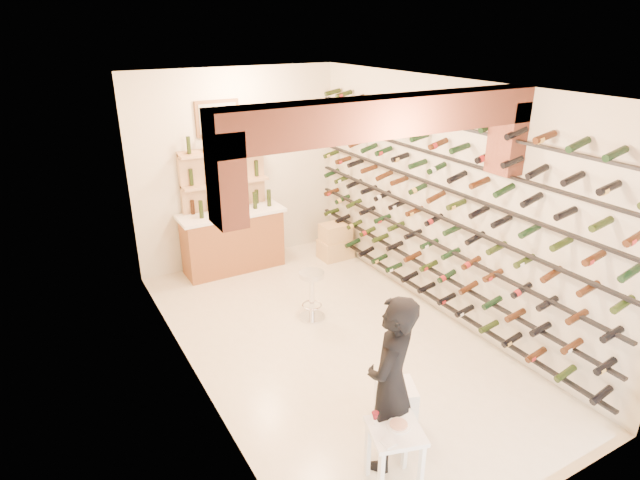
{
  "coord_description": "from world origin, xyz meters",
  "views": [
    {
      "loc": [
        -3.04,
        -5.01,
        3.83
      ],
      "look_at": [
        0.0,
        0.3,
        1.3
      ],
      "focal_mm": 29.72,
      "sensor_mm": 36.0,
      "label": 1
    }
  ],
  "objects_px": {
    "back_counter": "(233,239)",
    "tasting_table": "(395,440)",
    "white_stool": "(396,405)",
    "crate_lower": "(335,249)",
    "wine_rack": "(432,208)",
    "chrome_barstool": "(312,292)",
    "person": "(391,384)"
  },
  "relations": [
    {
      "from": "person",
      "to": "tasting_table",
      "type": "bearing_deg",
      "value": 28.8
    },
    {
      "from": "back_counter",
      "to": "crate_lower",
      "type": "xyz_separation_m",
      "value": [
        1.7,
        -0.45,
        -0.37
      ]
    },
    {
      "from": "wine_rack",
      "to": "crate_lower",
      "type": "distance_m",
      "value": 2.6
    },
    {
      "from": "wine_rack",
      "to": "white_stool",
      "type": "distance_m",
      "value": 2.74
    },
    {
      "from": "person",
      "to": "chrome_barstool",
      "type": "xyz_separation_m",
      "value": [
        0.64,
        2.61,
        -0.46
      ]
    },
    {
      "from": "white_stool",
      "to": "crate_lower",
      "type": "relative_size",
      "value": 0.83
    },
    {
      "from": "crate_lower",
      "to": "chrome_barstool",
      "type": "bearing_deg",
      "value": -130.4
    },
    {
      "from": "wine_rack",
      "to": "chrome_barstool",
      "type": "bearing_deg",
      "value": 157.44
    },
    {
      "from": "wine_rack",
      "to": "person",
      "type": "distance_m",
      "value": 2.99
    },
    {
      "from": "white_stool",
      "to": "crate_lower",
      "type": "bearing_deg",
      "value": 67.06
    },
    {
      "from": "wine_rack",
      "to": "back_counter",
      "type": "xyz_separation_m",
      "value": [
        -1.83,
        2.65,
        -1.02
      ]
    },
    {
      "from": "chrome_barstool",
      "to": "crate_lower",
      "type": "xyz_separation_m",
      "value": [
        1.35,
        1.59,
        -0.24
      ]
    },
    {
      "from": "chrome_barstool",
      "to": "crate_lower",
      "type": "relative_size",
      "value": 1.26
    },
    {
      "from": "tasting_table",
      "to": "wine_rack",
      "type": "bearing_deg",
      "value": 62.04
    },
    {
      "from": "back_counter",
      "to": "white_stool",
      "type": "relative_size",
      "value": 3.68
    },
    {
      "from": "person",
      "to": "crate_lower",
      "type": "distance_m",
      "value": 4.69
    },
    {
      "from": "back_counter",
      "to": "tasting_table",
      "type": "relative_size",
      "value": 2.18
    },
    {
      "from": "person",
      "to": "chrome_barstool",
      "type": "height_order",
      "value": "person"
    },
    {
      "from": "tasting_table",
      "to": "back_counter",
      "type": "bearing_deg",
      "value": 101.91
    },
    {
      "from": "wine_rack",
      "to": "back_counter",
      "type": "relative_size",
      "value": 3.35
    },
    {
      "from": "white_stool",
      "to": "person",
      "type": "bearing_deg",
      "value": -136.3
    },
    {
      "from": "back_counter",
      "to": "white_stool",
      "type": "distance_m",
      "value": 4.3
    },
    {
      "from": "wine_rack",
      "to": "crate_lower",
      "type": "xyz_separation_m",
      "value": [
        -0.13,
        2.2,
        -1.38
      ]
    },
    {
      "from": "back_counter",
      "to": "chrome_barstool",
      "type": "distance_m",
      "value": 2.07
    },
    {
      "from": "white_stool",
      "to": "chrome_barstool",
      "type": "relative_size",
      "value": 0.66
    },
    {
      "from": "chrome_barstool",
      "to": "back_counter",
      "type": "bearing_deg",
      "value": 99.79
    },
    {
      "from": "tasting_table",
      "to": "chrome_barstool",
      "type": "xyz_separation_m",
      "value": [
        0.79,
        2.89,
        -0.12
      ]
    },
    {
      "from": "tasting_table",
      "to": "white_stool",
      "type": "relative_size",
      "value": 1.68
    },
    {
      "from": "white_stool",
      "to": "back_counter",
      "type": "bearing_deg",
      "value": 90.98
    },
    {
      "from": "tasting_table",
      "to": "person",
      "type": "distance_m",
      "value": 0.46
    },
    {
      "from": "white_stool",
      "to": "chrome_barstool",
      "type": "bearing_deg",
      "value": 82.99
    },
    {
      "from": "back_counter",
      "to": "crate_lower",
      "type": "height_order",
      "value": "back_counter"
    }
  ]
}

